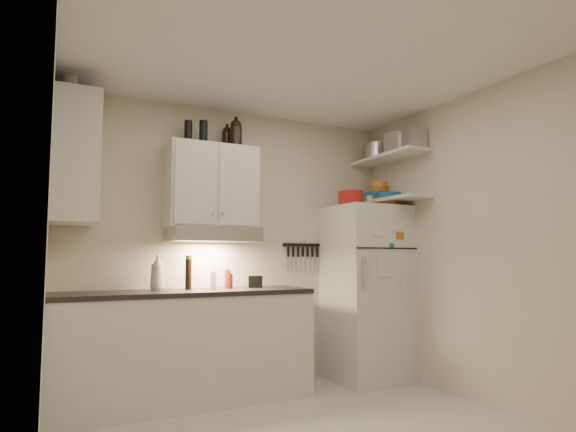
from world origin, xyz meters
name	(u,v)px	position (x,y,z in m)	size (l,w,h in m)	color
ceiling	(314,52)	(0.00, 0.00, 2.61)	(3.20, 3.00, 0.02)	white
back_wall	(236,246)	(0.00, 1.51, 1.30)	(3.20, 0.02, 2.60)	beige
left_wall	(46,236)	(-1.61, 0.00, 1.30)	(0.02, 3.00, 2.60)	beige
right_wall	(486,244)	(1.61, 0.00, 1.30)	(0.02, 3.00, 2.60)	beige
base_cabinet	(185,349)	(-0.55, 1.20, 0.44)	(2.10, 0.60, 0.88)	silver
countertop	(186,293)	(-0.55, 1.20, 0.90)	(2.10, 0.62, 0.04)	black
upper_cabinet	(212,187)	(-0.30, 1.33, 1.83)	(0.80, 0.33, 0.75)	silver
side_cabinet	(75,159)	(-1.44, 1.20, 1.95)	(0.33, 0.55, 1.00)	silver
range_hood	(213,235)	(-0.30, 1.27, 1.39)	(0.76, 0.46, 0.12)	silver
fridge	(366,292)	(1.25, 1.16, 0.85)	(0.70, 0.68, 1.70)	silver
shelf_hi	(389,158)	(1.45, 1.02, 2.20)	(0.30, 0.95, 0.03)	silver
shelf_lo	(389,201)	(1.45, 1.02, 1.76)	(0.30, 0.95, 0.03)	silver
knife_strip	(302,245)	(0.70, 1.49, 1.32)	(0.42, 0.02, 0.03)	black
dutch_oven	(351,199)	(1.06, 1.13, 1.77)	(0.25, 0.25, 0.14)	#9F1B12
book_stack	(388,203)	(1.44, 1.04, 1.74)	(0.20, 0.26, 0.09)	#C45C18
spice_jar	(370,201)	(1.30, 1.15, 1.76)	(0.07, 0.07, 0.11)	silver
stock_pot	(377,153)	(1.51, 1.29, 2.31)	(0.26, 0.26, 0.19)	silver
tin_a	(398,143)	(1.45, 0.88, 2.32)	(0.20, 0.18, 0.20)	#AAAAAD
tin_b	(413,141)	(1.50, 0.72, 2.31)	(0.19, 0.19, 0.19)	#AAAAAD
bowl_teal	(376,197)	(1.50, 1.30, 1.83)	(0.26, 0.26, 0.10)	#1A5A94
bowl_orange	(379,190)	(1.54, 1.31, 1.91)	(0.21, 0.21, 0.06)	#C56B12
bowl_yellow	(379,185)	(1.54, 1.31, 1.97)	(0.16, 0.16, 0.05)	orange
plates	(388,196)	(1.46, 1.06, 1.81)	(0.26, 0.26, 0.06)	#1A5A94
growler_a	(227,138)	(-0.13, 1.41, 2.31)	(0.09, 0.09, 0.22)	black
growler_b	(236,133)	(-0.09, 1.30, 2.33)	(0.11, 0.11, 0.27)	black
thermos_a	(203,133)	(-0.39, 1.31, 2.31)	(0.07, 0.07, 0.21)	black
thermos_b	(188,132)	(-0.52, 1.33, 2.30)	(0.07, 0.07, 0.20)	black
side_jar	(69,86)	(-1.50, 1.22, 2.53)	(0.12, 0.12, 0.16)	silver
soap_bottle	(157,270)	(-0.77, 1.31, 1.09)	(0.13, 0.13, 0.34)	silver
pepper_mill	(228,279)	(-0.16, 1.27, 1.00)	(0.05, 0.05, 0.17)	#5B2A1B
oil_bottle	(189,272)	(-0.51, 1.28, 1.06)	(0.06, 0.06, 0.29)	#3C6A1A
vinegar_bottle	(188,274)	(-0.52, 1.27, 1.05)	(0.05, 0.05, 0.26)	black
clear_bottle	(213,280)	(-0.30, 1.24, 1.00)	(0.05, 0.05, 0.15)	silver
red_jar	(229,281)	(-0.15, 1.26, 0.99)	(0.07, 0.07, 0.13)	#9F1B12
caddy	(255,282)	(0.10, 1.27, 0.97)	(0.13, 0.09, 0.11)	black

